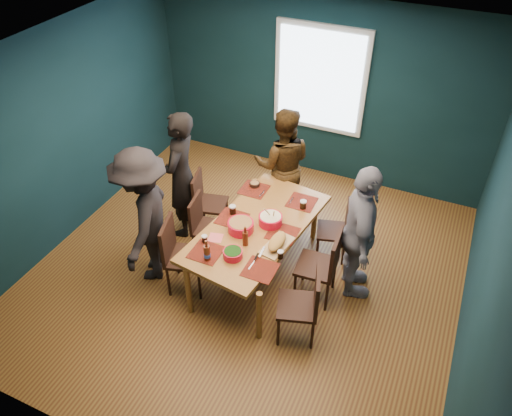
{
  "coord_description": "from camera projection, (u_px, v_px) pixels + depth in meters",
  "views": [
    {
      "loc": [
        1.9,
        -3.97,
        4.49
      ],
      "look_at": [
        0.09,
        0.07,
        0.99
      ],
      "focal_mm": 35.0,
      "sensor_mm": 36.0,
      "label": 1
    }
  ],
  "objects": [
    {
      "name": "napkin_c",
      "position": [
        257.0,
        275.0,
        5.16
      ],
      "size": [
        0.17,
        0.17,
        0.0
      ],
      "primitive_type": "cube",
      "rotation": [
        0.0,
        0.0,
        0.33
      ],
      "color": "#E15E65",
      "rests_on": "dining_table"
    },
    {
      "name": "bowl_dumpling",
      "position": [
        271.0,
        219.0,
        5.77
      ],
      "size": [
        0.28,
        0.28,
        0.26
      ],
      "color": "red",
      "rests_on": "dining_table"
    },
    {
      "name": "room",
      "position": [
        256.0,
        169.0,
        5.57
      ],
      "size": [
        5.01,
        5.01,
        2.71
      ],
      "color": "olive",
      "rests_on": "ground"
    },
    {
      "name": "chair_left_far",
      "position": [
        205.0,
        198.0,
        6.58
      ],
      "size": [
        0.47,
        0.47,
        0.87
      ],
      "rotation": [
        0.0,
        0.0,
        0.23
      ],
      "color": "black",
      "rests_on": "floor"
    },
    {
      "name": "person_far_left",
      "position": [
        181.0,
        176.0,
        6.34
      ],
      "size": [
        0.52,
        0.7,
        1.76
      ],
      "primitive_type": "imported",
      "rotation": [
        0.0,
        0.0,
        4.88
      ],
      "color": "black",
      "rests_on": "floor"
    },
    {
      "name": "chair_right_far",
      "position": [
        339.0,
        227.0,
        6.17
      ],
      "size": [
        0.46,
        0.46,
        0.83
      ],
      "rotation": [
        0.0,
        0.0,
        0.28
      ],
      "color": "black",
      "rests_on": "floor"
    },
    {
      "name": "cola_glass_d",
      "position": [
        233.0,
        209.0,
        5.92
      ],
      "size": [
        0.08,
        0.08,
        0.11
      ],
      "color": "black",
      "rests_on": "dining_table"
    },
    {
      "name": "cutting_board",
      "position": [
        277.0,
        242.0,
        5.47
      ],
      "size": [
        0.29,
        0.56,
        0.12
      ],
      "rotation": [
        0.0,
        0.0,
        -0.18
      ],
      "color": "tan",
      "rests_on": "dining_table"
    },
    {
      "name": "beer_bottle_b",
      "position": [
        245.0,
        238.0,
        5.47
      ],
      "size": [
        0.06,
        0.06,
        0.25
      ],
      "color": "#4B1C0D",
      "rests_on": "dining_table"
    },
    {
      "name": "small_bowl",
      "position": [
        255.0,
        184.0,
        6.38
      ],
      "size": [
        0.13,
        0.13,
        0.05
      ],
      "color": "black",
      "rests_on": "dining_table"
    },
    {
      "name": "person_near_left",
      "position": [
        145.0,
        217.0,
        5.7
      ],
      "size": [
        0.98,
        1.28,
        1.75
      ],
      "primitive_type": "imported",
      "rotation": [
        0.0,
        0.0,
        5.04
      ],
      "color": "black",
      "rests_on": "floor"
    },
    {
      "name": "chair_left_mid",
      "position": [
        203.0,
        222.0,
        6.21
      ],
      "size": [
        0.44,
        0.44,
        0.85
      ],
      "rotation": [
        0.0,
        0.0,
        0.15
      ],
      "color": "black",
      "rests_on": "floor"
    },
    {
      "name": "person_right",
      "position": [
        360.0,
        234.0,
        5.49
      ],
      "size": [
        0.74,
        1.09,
        1.72
      ],
      "primitive_type": "imported",
      "rotation": [
        0.0,
        0.0,
        1.92
      ],
      "color": "silver",
      "rests_on": "floor"
    },
    {
      "name": "beer_bottle_a",
      "position": [
        207.0,
        253.0,
        5.28
      ],
      "size": [
        0.07,
        0.07,
        0.27
      ],
      "color": "#4B1C0D",
      "rests_on": "dining_table"
    },
    {
      "name": "cola_glass_a",
      "position": [
        205.0,
        239.0,
        5.53
      ],
      "size": [
        0.07,
        0.07,
        0.09
      ],
      "color": "black",
      "rests_on": "dining_table"
    },
    {
      "name": "napkin_b",
      "position": [
        216.0,
        238.0,
        5.61
      ],
      "size": [
        0.19,
        0.19,
        0.0
      ],
      "primitive_type": "cube",
      "rotation": [
        0.0,
        0.0,
        0.24
      ],
      "color": "#E15E65",
      "rests_on": "dining_table"
    },
    {
      "name": "chair_right_mid",
      "position": [
        325.0,
        262.0,
        5.57
      ],
      "size": [
        0.47,
        0.47,
        0.96
      ],
      "rotation": [
        0.0,
        0.0,
        0.07
      ],
      "color": "black",
      "rests_on": "floor"
    },
    {
      "name": "bowl_herbs",
      "position": [
        233.0,
        254.0,
        5.34
      ],
      "size": [
        0.21,
        0.21,
        0.09
      ],
      "color": "red",
      "rests_on": "dining_table"
    },
    {
      "name": "cola_glass_c",
      "position": [
        303.0,
        204.0,
        6.0
      ],
      "size": [
        0.08,
        0.08,
        0.11
      ],
      "color": "black",
      "rests_on": "dining_table"
    },
    {
      "name": "cola_glass_b",
      "position": [
        280.0,
        254.0,
        5.33
      ],
      "size": [
        0.07,
        0.07,
        0.09
      ],
      "color": "black",
      "rests_on": "dining_table"
    },
    {
      "name": "chair_left_near",
      "position": [
        178.0,
        251.0,
        5.72
      ],
      "size": [
        0.53,
        0.53,
        0.96
      ],
      "rotation": [
        0.0,
        0.0,
        0.27
      ],
      "color": "black",
      "rests_on": "floor"
    },
    {
      "name": "dining_table",
      "position": [
        257.0,
        230.0,
        5.82
      ],
      "size": [
        1.24,
        2.07,
        0.74
      ],
      "rotation": [
        0.0,
        0.0,
        -0.14
      ],
      "color": "#A17430",
      "rests_on": "floor"
    },
    {
      "name": "bowl_salad",
      "position": [
        241.0,
        226.0,
        5.68
      ],
      "size": [
        0.3,
        0.3,
        0.12
      ],
      "color": "red",
      "rests_on": "dining_table"
    },
    {
      "name": "chair_right_near",
      "position": [
        306.0,
        301.0,
        5.16
      ],
      "size": [
        0.52,
        0.52,
        0.92
      ],
      "rotation": [
        0.0,
        0.0,
        0.3
      ],
      "color": "black",
      "rests_on": "floor"
    },
    {
      "name": "person_back",
      "position": [
        283.0,
        164.0,
        6.67
      ],
      "size": [
        0.95,
        0.85,
        1.62
      ],
      "primitive_type": "imported",
      "rotation": [
        0.0,
        0.0,
        3.49
      ],
      "color": "black",
      "rests_on": "floor"
    },
    {
      "name": "napkin_a",
      "position": [
        285.0,
        231.0,
        5.7
      ],
      "size": [
        0.16,
        0.16,
        0.0
      ],
      "primitive_type": "cube",
      "rotation": [
        0.0,
        0.0,
        0.15
      ],
      "color": "#E15E65",
      "rests_on": "dining_table"
    }
  ]
}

